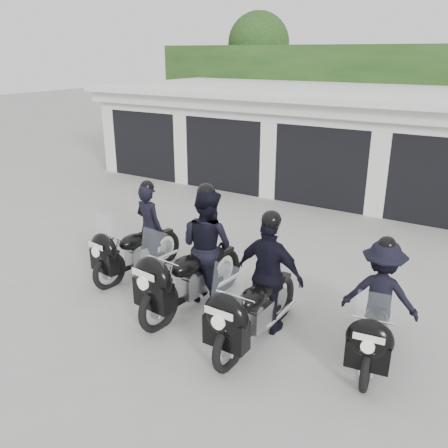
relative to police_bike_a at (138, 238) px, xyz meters
The scene contains 7 objects.
ground 1.58m from the police_bike_a, 14.22° to the left, with size 80.00×80.00×0.00m, color #999994.
garage_block 8.54m from the police_bike_a, 80.83° to the left, with size 16.40×6.80×2.96m.
background_vegetation 13.53m from the police_bike_a, 82.58° to the left, with size 20.00×3.90×5.80m.
police_bike_a is the anchor object (origin of this frame).
police_bike_b 1.69m from the police_bike_a, 12.18° to the right, with size 1.04×2.46×2.14m.
police_bike_c 3.07m from the police_bike_a, 12.36° to the right, with size 1.11×2.30×2.00m.
police_bike_d 4.55m from the police_bike_a, ahead, with size 1.13×2.03×1.77m.
Camera 1 is at (4.42, -6.54, 4.06)m, focal length 38.00 mm.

